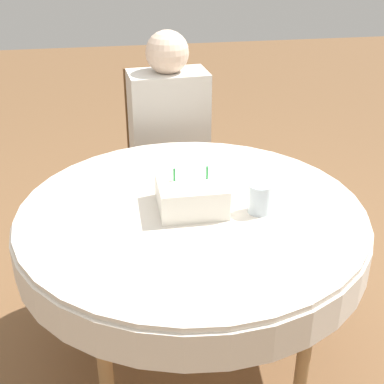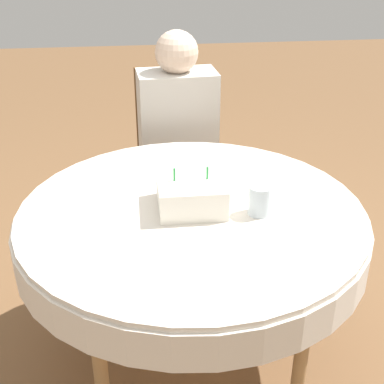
% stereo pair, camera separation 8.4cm
% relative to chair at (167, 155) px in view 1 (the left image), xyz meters
% --- Properties ---
extents(ground_plane, '(12.00, 12.00, 0.00)m').
position_rel_chair_xyz_m(ground_plane, '(-0.03, -1.00, -0.51)').
color(ground_plane, brown).
extents(dining_table, '(1.28, 1.28, 0.73)m').
position_rel_chair_xyz_m(dining_table, '(-0.03, -1.00, 0.14)').
color(dining_table, silver).
rests_on(dining_table, ground_plane).
extents(chair, '(0.47, 0.47, 0.96)m').
position_rel_chair_xyz_m(chair, '(0.00, 0.00, 0.00)').
color(chair, brown).
rests_on(chair, ground_plane).
extents(person, '(0.41, 0.34, 1.19)m').
position_rel_chair_xyz_m(person, '(0.01, -0.10, 0.21)').
color(person, beige).
rests_on(person, ground_plane).
extents(birthday_cake, '(0.24, 0.24, 0.16)m').
position_rel_chair_xyz_m(birthday_cake, '(-0.02, -0.99, 0.28)').
color(birthday_cake, white).
rests_on(birthday_cake, dining_table).
extents(drinking_glass, '(0.08, 0.08, 0.11)m').
position_rel_chair_xyz_m(drinking_glass, '(0.21, -1.06, 0.28)').
color(drinking_glass, silver).
rests_on(drinking_glass, dining_table).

